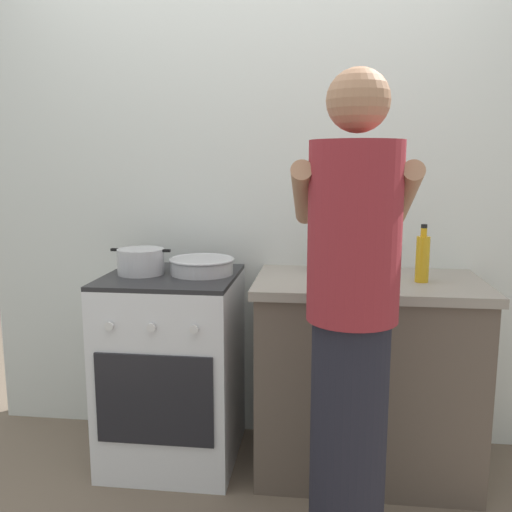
{
  "coord_description": "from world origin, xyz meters",
  "views": [
    {
      "loc": [
        0.34,
        -2.27,
        1.41
      ],
      "look_at": [
        0.05,
        0.12,
        1.0
      ],
      "focal_mm": 38.67,
      "sensor_mm": 36.0,
      "label": 1
    }
  ],
  "objects_px": {
    "person": "(351,331)",
    "stove_range": "(173,367)",
    "mixing_bowl": "(202,265)",
    "oil_bottle": "(423,258)",
    "pot": "(141,261)",
    "utensil_crock": "(320,252)"
  },
  "relations": [
    {
      "from": "utensil_crock",
      "to": "person",
      "type": "height_order",
      "value": "person"
    },
    {
      "from": "utensil_crock",
      "to": "person",
      "type": "relative_size",
      "value": 0.19
    },
    {
      "from": "stove_range",
      "to": "person",
      "type": "bearing_deg",
      "value": -38.81
    },
    {
      "from": "oil_bottle",
      "to": "person",
      "type": "relative_size",
      "value": 0.15
    },
    {
      "from": "person",
      "to": "mixing_bowl",
      "type": "bearing_deg",
      "value": 134.25
    },
    {
      "from": "mixing_bowl",
      "to": "utensil_crock",
      "type": "relative_size",
      "value": 0.92
    },
    {
      "from": "oil_bottle",
      "to": "mixing_bowl",
      "type": "bearing_deg",
      "value": 176.86
    },
    {
      "from": "stove_range",
      "to": "mixing_bowl",
      "type": "xyz_separation_m",
      "value": [
        0.14,
        0.03,
        0.49
      ]
    },
    {
      "from": "stove_range",
      "to": "mixing_bowl",
      "type": "distance_m",
      "value": 0.51
    },
    {
      "from": "mixing_bowl",
      "to": "oil_bottle",
      "type": "distance_m",
      "value": 0.98
    },
    {
      "from": "mixing_bowl",
      "to": "oil_bottle",
      "type": "bearing_deg",
      "value": -3.14
    },
    {
      "from": "pot",
      "to": "oil_bottle",
      "type": "bearing_deg",
      "value": -0.98
    },
    {
      "from": "pot",
      "to": "oil_bottle",
      "type": "distance_m",
      "value": 1.26
    },
    {
      "from": "pot",
      "to": "mixing_bowl",
      "type": "distance_m",
      "value": 0.28
    },
    {
      "from": "utensil_crock",
      "to": "mixing_bowl",
      "type": "bearing_deg",
      "value": -167.32
    },
    {
      "from": "pot",
      "to": "utensil_crock",
      "type": "height_order",
      "value": "utensil_crock"
    },
    {
      "from": "pot",
      "to": "person",
      "type": "relative_size",
      "value": 0.17
    },
    {
      "from": "stove_range",
      "to": "pot",
      "type": "bearing_deg",
      "value": 179.88
    },
    {
      "from": "person",
      "to": "stove_range",
      "type": "bearing_deg",
      "value": 141.19
    },
    {
      "from": "oil_bottle",
      "to": "pot",
      "type": "bearing_deg",
      "value": 179.02
    },
    {
      "from": "pot",
      "to": "oil_bottle",
      "type": "xyz_separation_m",
      "value": [
        1.26,
        -0.02,
        0.05
      ]
    },
    {
      "from": "stove_range",
      "to": "oil_bottle",
      "type": "xyz_separation_m",
      "value": [
        1.12,
        -0.02,
        0.56
      ]
    }
  ]
}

